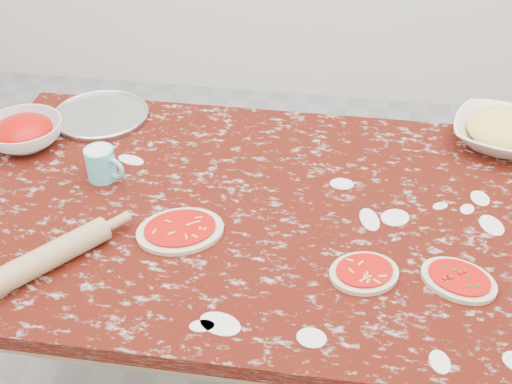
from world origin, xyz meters
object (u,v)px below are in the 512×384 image
object	(u,v)px
rolling_pin	(49,257)
worktable	(256,232)
sauce_bowl	(24,133)
flour_mug	(102,164)
cheese_bowl	(502,134)
pizza_tray	(101,116)

from	to	relation	value
rolling_pin	worktable	bearing A→B (deg)	33.46
sauce_bowl	rolling_pin	size ratio (longest dim) A/B	0.76
rolling_pin	flour_mug	bearing A→B (deg)	89.48
cheese_bowl	pizza_tray	bearing A→B (deg)	-178.49
cheese_bowl	flour_mug	bearing A→B (deg)	-162.65
cheese_bowl	flour_mug	world-z (taller)	flour_mug
worktable	sauce_bowl	world-z (taller)	sauce_bowl
pizza_tray	flour_mug	size ratio (longest dim) A/B	2.54
worktable	sauce_bowl	bearing A→B (deg)	164.61
sauce_bowl	cheese_bowl	xyz separation A→B (m)	(1.37, 0.21, -0.00)
rolling_pin	cheese_bowl	bearing A→B (deg)	32.29
flour_mug	rolling_pin	distance (m)	0.35
worktable	pizza_tray	world-z (taller)	pizza_tray
pizza_tray	sauce_bowl	world-z (taller)	sauce_bowl
pizza_tray	cheese_bowl	xyz separation A→B (m)	(1.21, 0.03, 0.03)
worktable	pizza_tray	size ratio (longest dim) A/B	5.50
cheese_bowl	flour_mug	xyz separation A→B (m)	(-1.09, -0.34, 0.01)
worktable	cheese_bowl	distance (m)	0.78
pizza_tray	rolling_pin	bearing A→B (deg)	-80.05
flour_mug	rolling_pin	bearing A→B (deg)	-90.52
cheese_bowl	rolling_pin	distance (m)	1.29
sauce_bowl	pizza_tray	bearing A→B (deg)	47.17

